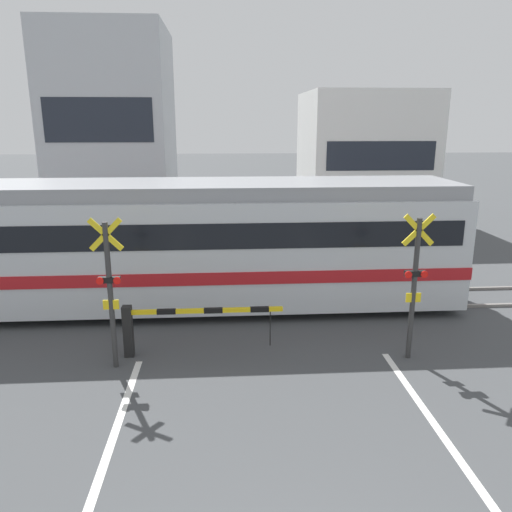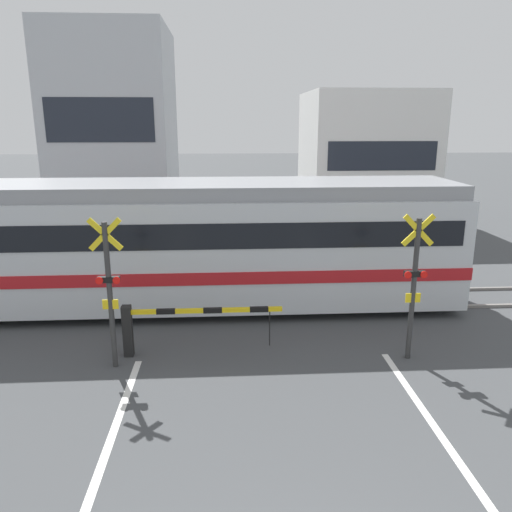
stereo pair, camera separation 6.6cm
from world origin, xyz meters
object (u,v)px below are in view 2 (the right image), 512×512
Objects in this scene: crossing_barrier_near at (165,322)px; crossing_barrier_far at (313,252)px; crossing_signal_right at (414,281)px; pedestrian at (279,229)px; crossing_signal_left at (109,287)px; commuter_train at (164,242)px.

crossing_barrier_near is 7.12m from crossing_barrier_far.
pedestrian is (-1.89, 9.08, -0.80)m from crossing_signal_right.
crossing_signal_left reaches higher than crossing_barrier_far.
commuter_train is 6.67m from crossing_signal_right.
pedestrian is (4.41, 9.08, -0.80)m from crossing_signal_left.
crossing_signal_left is 1.00× the size of crossing_signal_right.
commuter_train is 9.51× the size of pedestrian.
pedestrian is at bearing 55.79° from commuter_train.
commuter_train is 3.29m from crossing_barrier_near.
pedestrian reaches higher than crossing_barrier_near.
crossing_barrier_far is 2.08× the size of pedestrian.
crossing_barrier_far is at bearing 49.56° from crossing_signal_left.
crossing_signal_left reaches higher than pedestrian.
crossing_barrier_far is (4.60, 2.60, -1.06)m from commuter_train.
crossing_signal_right is at bearing -5.29° from crossing_barrier_near.
crossing_signal_left is 1.91× the size of pedestrian.
crossing_barrier_near is at bearing 25.52° from crossing_signal_left.
crossing_barrier_near is 9.24m from pedestrian.
crossing_signal_left reaches higher than crossing_barrier_near.
crossing_barrier_far is 3.02m from pedestrian.
crossing_barrier_near is (0.34, -3.10, -1.06)m from commuter_train.
crossing_signal_left is at bearing 180.00° from crossing_signal_right.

